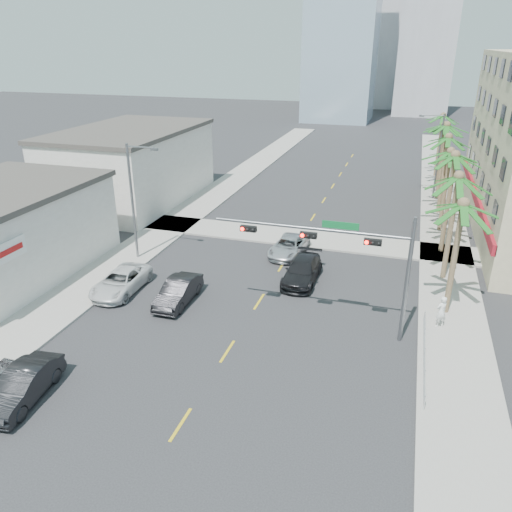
{
  "coord_description": "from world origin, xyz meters",
  "views": [
    {
      "loc": [
        8.39,
        -17.65,
        15.65
      ],
      "look_at": [
        -0.03,
        9.42,
        3.5
      ],
      "focal_mm": 35.0,
      "sensor_mm": 36.0,
      "label": 1
    }
  ],
  "objects_px": {
    "pedestrian": "(441,312)",
    "car_lane_center": "(289,246)",
    "car_lane_left": "(178,292)",
    "car_parked_far": "(121,282)",
    "traffic_signal_mast": "(349,252)",
    "car_parked_mid": "(23,386)",
    "car_lane_right": "(302,271)"
  },
  "relations": [
    {
      "from": "pedestrian",
      "to": "car_lane_center",
      "type": "bearing_deg",
      "value": -76.1
    },
    {
      "from": "car_lane_left",
      "to": "car_lane_center",
      "type": "relative_size",
      "value": 0.94
    },
    {
      "from": "car_parked_far",
      "to": "pedestrian",
      "type": "bearing_deg",
      "value": 1.97
    },
    {
      "from": "car_parked_far",
      "to": "pedestrian",
      "type": "distance_m",
      "value": 20.62
    },
    {
      "from": "traffic_signal_mast",
      "to": "car_lane_left",
      "type": "xyz_separation_m",
      "value": [
        -10.78,
        0.42,
        -4.28
      ]
    },
    {
      "from": "traffic_signal_mast",
      "to": "car_lane_left",
      "type": "height_order",
      "value": "traffic_signal_mast"
    },
    {
      "from": "car_parked_mid",
      "to": "car_lane_left",
      "type": "height_order",
      "value": "car_parked_mid"
    },
    {
      "from": "car_lane_right",
      "to": "pedestrian",
      "type": "distance_m",
      "value": 9.97
    },
    {
      "from": "traffic_signal_mast",
      "to": "pedestrian",
      "type": "distance_m",
      "value": 6.98
    },
    {
      "from": "traffic_signal_mast",
      "to": "car_lane_center",
      "type": "bearing_deg",
      "value": 119.43
    },
    {
      "from": "traffic_signal_mast",
      "to": "car_lane_right",
      "type": "distance_m",
      "value": 8.25
    },
    {
      "from": "car_parked_mid",
      "to": "car_lane_left",
      "type": "bearing_deg",
      "value": 69.01
    },
    {
      "from": "car_parked_mid",
      "to": "car_lane_right",
      "type": "relative_size",
      "value": 0.89
    },
    {
      "from": "car_parked_mid",
      "to": "pedestrian",
      "type": "bearing_deg",
      "value": 26.93
    },
    {
      "from": "car_lane_center",
      "to": "pedestrian",
      "type": "xyz_separation_m",
      "value": [
        11.23,
        -8.3,
        0.43
      ]
    },
    {
      "from": "car_lane_left",
      "to": "car_lane_right",
      "type": "distance_m",
      "value": 8.92
    },
    {
      "from": "car_lane_right",
      "to": "pedestrian",
      "type": "bearing_deg",
      "value": -22.79
    },
    {
      "from": "car_lane_right",
      "to": "pedestrian",
      "type": "relative_size",
      "value": 2.74
    },
    {
      "from": "car_lane_left",
      "to": "pedestrian",
      "type": "relative_size",
      "value": 2.41
    },
    {
      "from": "car_parked_far",
      "to": "pedestrian",
      "type": "relative_size",
      "value": 2.71
    },
    {
      "from": "car_parked_mid",
      "to": "car_lane_right",
      "type": "distance_m",
      "value": 19.21
    },
    {
      "from": "traffic_signal_mast",
      "to": "car_lane_right",
      "type": "relative_size",
      "value": 2.06
    },
    {
      "from": "car_lane_center",
      "to": "traffic_signal_mast",
      "type": "bearing_deg",
      "value": -55.65
    },
    {
      "from": "traffic_signal_mast",
      "to": "car_parked_mid",
      "type": "xyz_separation_m",
      "value": [
        -13.58,
        -10.57,
        -4.27
      ]
    },
    {
      "from": "traffic_signal_mast",
      "to": "pedestrian",
      "type": "relative_size",
      "value": 5.65
    },
    {
      "from": "car_parked_mid",
      "to": "pedestrian",
      "type": "distance_m",
      "value": 22.79
    },
    {
      "from": "car_lane_center",
      "to": "car_lane_right",
      "type": "bearing_deg",
      "value": -60.03
    },
    {
      "from": "car_parked_far",
      "to": "pedestrian",
      "type": "height_order",
      "value": "pedestrian"
    },
    {
      "from": "car_lane_center",
      "to": "car_lane_right",
      "type": "relative_size",
      "value": 0.94
    },
    {
      "from": "car_parked_mid",
      "to": "car_lane_center",
      "type": "height_order",
      "value": "car_parked_mid"
    },
    {
      "from": "car_lane_center",
      "to": "car_lane_right",
      "type": "height_order",
      "value": "car_lane_right"
    },
    {
      "from": "car_parked_mid",
      "to": "car_lane_center",
      "type": "xyz_separation_m",
      "value": [
        7.75,
        20.91,
        -0.09
      ]
    }
  ]
}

